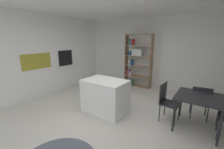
# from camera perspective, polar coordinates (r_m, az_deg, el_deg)

# --- Properties ---
(ground_plane) EXTENTS (9.67, 9.67, 0.00)m
(ground_plane) POSITION_cam_1_polar(r_m,az_deg,el_deg) (3.98, -1.04, -15.76)
(ground_plane) COLOR beige
(back_partition) EXTENTS (7.03, 0.06, 2.83)m
(back_partition) POSITION_cam_1_polar(r_m,az_deg,el_deg) (6.20, 15.74, 8.22)
(back_partition) COLOR silver
(back_partition) RESTS_ON ground_plane
(tall_cabinet_run_left) EXTENTS (0.67, 5.52, 2.83)m
(tall_cabinet_run_left) POSITION_cam_1_polar(r_m,az_deg,el_deg) (5.89, -26.69, 7.02)
(tall_cabinet_run_left) COLOR white
(tall_cabinet_run_left) RESTS_ON ground_plane
(cabinet_niche_splashback) EXTENTS (0.01, 1.00, 0.52)m
(cabinet_niche_splashback) POSITION_cam_1_polar(r_m,az_deg,el_deg) (5.46, -27.74, 4.64)
(cabinet_niche_splashback) COLOR #9E932D
(cabinet_niche_splashback) RESTS_ON ground_plane
(built_in_oven) EXTENTS (0.06, 0.62, 0.60)m
(built_in_oven) POSITION_cam_1_polar(r_m,az_deg,el_deg) (6.06, -17.99, 6.31)
(built_in_oven) COLOR black
(built_in_oven) RESTS_ON ground_plane
(kitchen_island) EXTENTS (1.17, 0.77, 0.90)m
(kitchen_island) POSITION_cam_1_polar(r_m,az_deg,el_deg) (3.98, -2.66, -8.51)
(kitchen_island) COLOR white
(kitchen_island) RESTS_ON ground_plane
(open_bookshelf) EXTENTS (1.14, 0.31, 2.18)m
(open_bookshelf) POSITION_cam_1_polar(r_m,az_deg,el_deg) (6.09, 9.71, 5.93)
(open_bookshelf) COLOR #997551
(open_bookshelf) RESTS_ON ground_plane
(dining_table) EXTENTS (0.92, 0.93, 0.77)m
(dining_table) POSITION_cam_1_polar(r_m,az_deg,el_deg) (3.66, 31.36, -8.69)
(dining_table) COLOR #232328
(dining_table) RESTS_ON ground_plane
(dining_chair_island_side) EXTENTS (0.44, 0.46, 0.93)m
(dining_chair_island_side) POSITION_cam_1_polar(r_m,az_deg,el_deg) (3.80, 20.84, -9.05)
(dining_chair_island_side) COLOR #232328
(dining_chair_island_side) RESTS_ON ground_plane
(dining_chair_far) EXTENTS (0.47, 0.47, 0.86)m
(dining_chair_far) POSITION_cam_1_polar(r_m,az_deg,el_deg) (4.19, 31.76, -8.51)
(dining_chair_far) COLOR #232328
(dining_chair_far) RESTS_ON ground_plane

